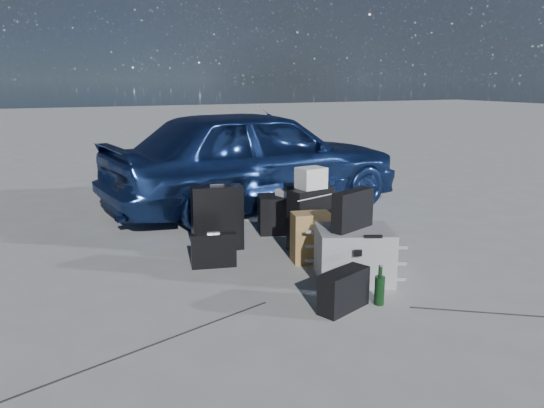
# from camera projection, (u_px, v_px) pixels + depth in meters

# --- Properties ---
(ground) EXTENTS (60.00, 60.00, 0.00)m
(ground) POSITION_uv_depth(u_px,v_px,m) (327.00, 278.00, 4.35)
(ground) COLOR #B2B2AD
(ground) RESTS_ON ground
(car) EXTENTS (3.94, 2.00, 1.28)m
(car) POSITION_uv_depth(u_px,v_px,m) (256.00, 158.00, 6.58)
(car) COLOR navy
(car) RESTS_ON ground
(pelican_case) EXTENTS (0.73, 0.67, 0.43)m
(pelican_case) POSITION_uv_depth(u_px,v_px,m) (354.00, 254.00, 4.29)
(pelican_case) COLOR #96989B
(pelican_case) RESTS_ON ground
(laptop_bag) EXTENTS (0.43, 0.25, 0.31)m
(laptop_bag) POSITION_uv_depth(u_px,v_px,m) (353.00, 210.00, 4.20)
(laptop_bag) COLOR black
(laptop_bag) RESTS_ON pelican_case
(briefcase) EXTENTS (0.40, 0.18, 0.30)m
(briefcase) POSITION_uv_depth(u_px,v_px,m) (214.00, 251.00, 4.58)
(briefcase) COLOR black
(briefcase) RESTS_ON ground
(suitcase_left) EXTENTS (0.50, 0.24, 0.62)m
(suitcase_left) POSITION_uv_depth(u_px,v_px,m) (217.00, 218.00, 5.03)
(suitcase_left) COLOR black
(suitcase_left) RESTS_ON ground
(suitcase_right) EXTENTS (0.51, 0.31, 0.58)m
(suitcase_right) POSITION_uv_depth(u_px,v_px,m) (311.00, 218.00, 5.13)
(suitcase_right) COLOR black
(suitcase_right) RESTS_ON ground
(white_carton) EXTENTS (0.28, 0.23, 0.20)m
(white_carton) POSITION_uv_depth(u_px,v_px,m) (311.00, 178.00, 5.04)
(white_carton) COLOR silver
(white_carton) RESTS_ON suitcase_right
(duffel_bag) EXTENTS (0.85, 0.57, 0.39)m
(duffel_bag) POSITION_uv_depth(u_px,v_px,m) (296.00, 213.00, 5.66)
(duffel_bag) COLOR black
(duffel_bag) RESTS_ON ground
(flat_box_white) EXTENTS (0.42, 0.35, 0.07)m
(flat_box_white) POSITION_uv_depth(u_px,v_px,m) (297.00, 192.00, 5.62)
(flat_box_white) COLOR silver
(flat_box_white) RESTS_ON duffel_bag
(flat_box_black) EXTENTS (0.33, 0.27, 0.06)m
(flat_box_black) POSITION_uv_depth(u_px,v_px,m) (298.00, 187.00, 5.59)
(flat_box_black) COLOR black
(flat_box_black) RESTS_ON flat_box_white
(kraft_bag) EXTENTS (0.37, 0.27, 0.45)m
(kraft_bag) POSITION_uv_depth(u_px,v_px,m) (311.00, 237.00, 4.72)
(kraft_bag) COLOR tan
(kraft_bag) RESTS_ON ground
(cardboard_box) EXTENTS (0.49, 0.46, 0.31)m
(cardboard_box) POSITION_uv_depth(u_px,v_px,m) (350.00, 238.00, 4.92)
(cardboard_box) COLOR brown
(cardboard_box) RESTS_ON ground
(messenger_bag) EXTENTS (0.44, 0.29, 0.29)m
(messenger_bag) POSITION_uv_depth(u_px,v_px,m) (344.00, 290.00, 3.74)
(messenger_bag) COLOR black
(messenger_bag) RESTS_ON ground
(green_bottle) EXTENTS (0.07, 0.07, 0.29)m
(green_bottle) POSITION_uv_depth(u_px,v_px,m) (380.00, 285.00, 3.82)
(green_bottle) COLOR black
(green_bottle) RESTS_ON ground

